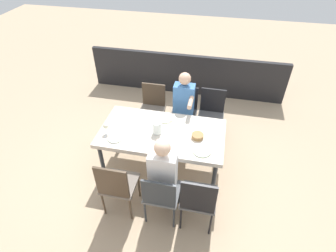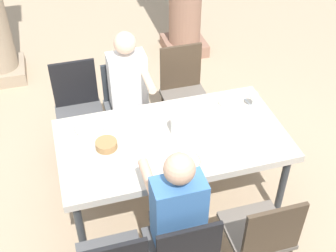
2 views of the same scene
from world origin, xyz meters
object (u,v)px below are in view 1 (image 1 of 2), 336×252
chair_east_north (117,185)px  plate_2 (115,138)px  water_pitcher (157,128)px  chair_east_south (152,106)px  chair_west_south (211,112)px  plate_1 (165,119)px  chair_mid_south (184,109)px  diner_woman_green (183,108)px  plate_0 (202,151)px  bread_basket (198,136)px  chair_mid_north (161,194)px  wine_glass_2 (106,126)px  diner_man_white (164,174)px  dining_table (162,135)px  chair_west_north (198,199)px

chair_east_north → plate_2: chair_east_north is taller
chair_east_north → water_pitcher: (-0.33, -0.88, 0.29)m
chair_east_south → plate_2: (0.23, 1.20, 0.23)m
chair_west_south → plate_1: chair_west_south is taller
chair_east_south → chair_mid_south: bearing=179.9°
diner_woman_green → plate_0: (-0.42, 1.02, 0.06)m
chair_east_south → bread_basket: size_ratio=5.40×
chair_mid_north → wine_glass_2: bearing=-36.3°
chair_mid_north → plate_2: chair_mid_north is taller
plate_0 → chair_mid_south: bearing=-70.4°
chair_mid_south → plate_1: (0.21, 0.61, 0.21)m
wine_glass_2 → water_pitcher: 0.73m
plate_2 → diner_man_white: bearing=151.5°
dining_table → plate_0: (-0.62, 0.29, 0.07)m
chair_west_north → wine_glass_2: bearing=-26.5°
chair_mid_south → diner_man_white: (0.00, 1.64, 0.15)m
chair_east_north → diner_woman_green: diner_woman_green is taller
plate_0 → water_pitcher: (0.68, -0.26, 0.07)m
diner_woman_green → plate_1: bearing=63.8°
dining_table → diner_man_white: size_ratio=1.40×
dining_table → chair_mid_south: bearing=-102.0°
bread_basket → chair_east_south: bearing=-45.6°
chair_west_north → plate_0: (0.04, -0.62, 0.21)m
chair_east_north → plate_0: bearing=-148.5°
chair_mid_south → chair_east_north: (0.58, 1.82, 0.00)m
dining_table → chair_mid_north: 0.94m
chair_east_north → plate_2: 0.69m
diner_woman_green → chair_west_south: bearing=-159.0°
plate_2 → chair_mid_south: bearing=-124.1°
chair_west_north → chair_west_south: (-0.00, -1.82, 0.00)m
chair_west_south → chair_mid_north: 1.87m
chair_west_south → chair_west_north: bearing=90.0°
water_pitcher → diner_woman_green: bearing=-108.7°
dining_table → chair_west_south: chair_west_south is taller
chair_mid_south → water_pitcher: (0.26, 0.94, 0.29)m
chair_mid_south → water_pitcher: water_pitcher is taller
plate_2 → chair_east_north: bearing=110.3°
chair_east_south → plate_0: chair_east_south is taller
chair_west_south → diner_man_white: 1.71m
plate_1 → plate_2: same height
chair_east_north → water_pitcher: 0.98m
chair_east_south → plate_2: chair_east_south is taller
wine_glass_2 → dining_table: bearing=-166.2°
chair_mid_south → plate_2: chair_mid_south is taller
chair_west_north → bread_basket: (0.14, -0.89, 0.23)m
wine_glass_2 → chair_west_south: bearing=-142.6°
chair_west_south → plate_1: 0.93m
chair_mid_north → bread_basket: size_ratio=5.09×
chair_east_south → water_pitcher: bearing=109.1°
chair_west_south → chair_east_south: bearing=0.0°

